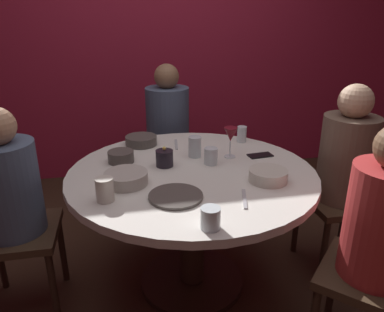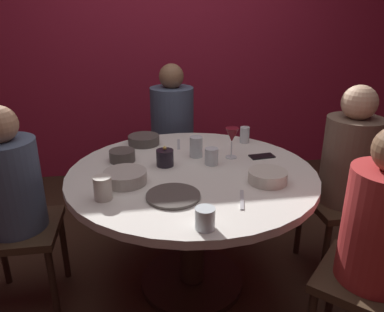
# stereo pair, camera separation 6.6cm
# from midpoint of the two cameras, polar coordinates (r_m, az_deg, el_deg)

# --- Properties ---
(ground_plane) EXTENTS (8.00, 8.00, 0.00)m
(ground_plane) POSITION_cam_midpoint_polar(r_m,az_deg,el_deg) (2.33, 0.86, -18.77)
(ground_plane) COLOR #382619
(back_wall) EXTENTS (6.00, 0.10, 2.60)m
(back_wall) POSITION_cam_midpoint_polar(r_m,az_deg,el_deg) (3.54, -4.22, 17.99)
(back_wall) COLOR maroon
(back_wall) RESTS_ON ground
(dining_table) EXTENTS (1.30, 1.30, 0.72)m
(dining_table) POSITION_cam_midpoint_polar(r_m,az_deg,el_deg) (2.01, 0.95, -6.23)
(dining_table) COLOR silver
(dining_table) RESTS_ON ground
(seated_diner_left) EXTENTS (0.40, 0.40, 1.11)m
(seated_diner_left) POSITION_cam_midpoint_polar(r_m,az_deg,el_deg) (2.02, -25.34, -4.59)
(seated_diner_left) COLOR #3F2D1E
(seated_diner_left) RESTS_ON ground
(seated_diner_back) EXTENTS (0.40, 0.40, 1.16)m
(seated_diner_back) POSITION_cam_midpoint_polar(r_m,az_deg,el_deg) (2.83, -2.39, 5.17)
(seated_diner_back) COLOR #3F2D1E
(seated_diner_back) RESTS_ON ground
(seated_diner_right) EXTENTS (0.40, 0.40, 1.15)m
(seated_diner_right) POSITION_cam_midpoint_polar(r_m,az_deg,el_deg) (2.28, 23.92, -0.93)
(seated_diner_right) COLOR #3F2D1E
(seated_diner_right) RESTS_ON ground
(seated_diner_front_right) EXTENTS (0.57, 0.57, 1.12)m
(seated_diner_front_right) POSITION_cam_midpoint_polar(r_m,az_deg,el_deg) (1.67, 28.09, -10.17)
(seated_diner_front_right) COLOR #3F2D1E
(seated_diner_front_right) RESTS_ON ground
(candle_holder) EXTENTS (0.09, 0.09, 0.11)m
(candle_holder) POSITION_cam_midpoint_polar(r_m,az_deg,el_deg) (1.99, -3.25, -0.27)
(candle_holder) COLOR black
(candle_holder) RESTS_ON dining_table
(wine_glass) EXTENTS (0.08, 0.08, 0.18)m
(wine_glass) POSITION_cam_midpoint_polar(r_m,az_deg,el_deg) (2.08, 7.10, 3.04)
(wine_glass) COLOR silver
(wine_glass) RESTS_ON dining_table
(dinner_plate) EXTENTS (0.25, 0.25, 0.01)m
(dinner_plate) POSITION_cam_midpoint_polar(r_m,az_deg,el_deg) (1.66, -1.78, -6.17)
(dinner_plate) COLOR #4C4742
(dinner_plate) RESTS_ON dining_table
(cell_phone) EXTENTS (0.15, 0.09, 0.01)m
(cell_phone) POSITION_cam_midpoint_polar(r_m,az_deg,el_deg) (2.16, 11.60, -0.04)
(cell_phone) COLOR black
(cell_phone) RESTS_ON dining_table
(bowl_serving_large) EXTENTS (0.19, 0.19, 0.06)m
(bowl_serving_large) POSITION_cam_midpoint_polar(r_m,az_deg,el_deg) (2.34, -6.64, 2.49)
(bowl_serving_large) COLOR #4C4742
(bowl_serving_large) RESTS_ON dining_table
(bowl_salad_center) EXTENTS (0.19, 0.19, 0.06)m
(bowl_salad_center) POSITION_cam_midpoint_polar(r_m,az_deg,el_deg) (1.84, 12.61, -3.13)
(bowl_salad_center) COLOR beige
(bowl_salad_center) RESTS_ON dining_table
(bowl_small_white) EXTENTS (0.14, 0.14, 0.06)m
(bowl_small_white) POSITION_cam_midpoint_polar(r_m,az_deg,el_deg) (2.08, -9.83, 0.05)
(bowl_small_white) COLOR #4C4742
(bowl_small_white) RESTS_ON dining_table
(bowl_sauce_side) EXTENTS (0.21, 0.21, 0.06)m
(bowl_sauce_side) POSITION_cam_midpoint_polar(r_m,az_deg,el_deg) (1.81, -9.24, -3.23)
(bowl_sauce_side) COLOR #B2ADA3
(bowl_sauce_side) RESTS_ON dining_table
(cup_near_candle) EXTENTS (0.06, 0.06, 0.10)m
(cup_near_candle) POSITION_cam_midpoint_polar(r_m,az_deg,el_deg) (2.37, 8.93, 3.25)
(cup_near_candle) COLOR silver
(cup_near_candle) RESTS_ON dining_table
(cup_by_left_diner) EXTENTS (0.08, 0.08, 0.11)m
(cup_by_left_diner) POSITION_cam_midpoint_polar(r_m,az_deg,el_deg) (1.67, -12.50, -4.87)
(cup_by_left_diner) COLOR beige
(cup_by_left_diner) RESTS_ON dining_table
(cup_by_right_diner) EXTENTS (0.08, 0.08, 0.09)m
(cup_by_right_diner) POSITION_cam_midpoint_polar(r_m,az_deg,el_deg) (1.42, 3.38, -9.61)
(cup_by_right_diner) COLOR silver
(cup_by_right_diner) RESTS_ON dining_table
(cup_center_front) EXTENTS (0.07, 0.07, 0.09)m
(cup_center_front) POSITION_cam_midpoint_polar(r_m,az_deg,el_deg) (2.01, 3.98, -0.06)
(cup_center_front) COLOR silver
(cup_center_front) RESTS_ON dining_table
(cup_far_edge) EXTENTS (0.07, 0.07, 0.12)m
(cup_far_edge) POSITION_cam_midpoint_polar(r_m,az_deg,el_deg) (2.11, 1.54, 1.43)
(cup_far_edge) COLOR silver
(cup_far_edge) RESTS_ON dining_table
(fork_near_plate) EXTENTS (0.04, 0.18, 0.01)m
(fork_near_plate) POSITION_cam_midpoint_polar(r_m,az_deg,el_deg) (2.32, -1.26, 1.84)
(fork_near_plate) COLOR #B7B7BC
(fork_near_plate) RESTS_ON dining_table
(knife_near_plate) EXTENTS (0.06, 0.18, 0.01)m
(knife_near_plate) POSITION_cam_midpoint_polar(r_m,az_deg,el_deg) (1.66, 8.87, -6.68)
(knife_near_plate) COLOR #B7B7BC
(knife_near_plate) RESTS_ON dining_table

